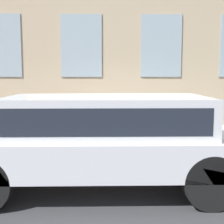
# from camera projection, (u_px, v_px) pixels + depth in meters

# --- Properties ---
(ground_plane) EXTENTS (80.00, 80.00, 0.00)m
(ground_plane) POSITION_uv_depth(u_px,v_px,m) (127.00, 166.00, 6.77)
(ground_plane) COLOR #38383A
(sidewalk) EXTENTS (2.59, 60.00, 0.14)m
(sidewalk) POSITION_uv_depth(u_px,v_px,m) (124.00, 149.00, 8.05)
(sidewalk) COLOR #9E9B93
(sidewalk) RESTS_ON ground_plane
(fire_hydrant) EXTENTS (0.37, 0.48, 0.70)m
(fire_hydrant) POSITION_uv_depth(u_px,v_px,m) (128.00, 140.00, 7.07)
(fire_hydrant) COLOR red
(fire_hydrant) RESTS_ON sidewalk
(person) EXTENTS (0.33, 0.22, 1.37)m
(person) POSITION_uv_depth(u_px,v_px,m) (96.00, 118.00, 7.31)
(person) COLOR navy
(person) RESTS_ON sidewalk
(parked_truck_silver_near) EXTENTS (1.87, 5.32, 1.62)m
(parked_truck_silver_near) POSITION_uv_depth(u_px,v_px,m) (103.00, 135.00, 5.26)
(parked_truck_silver_near) COLOR black
(parked_truck_silver_near) RESTS_ON ground_plane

